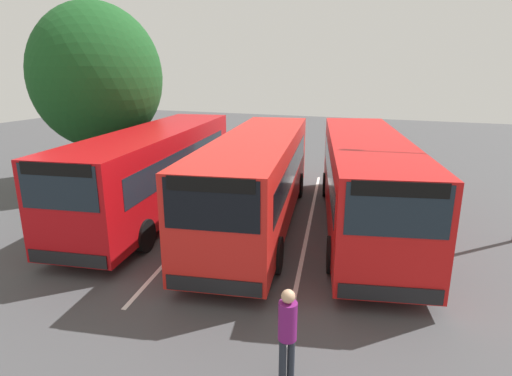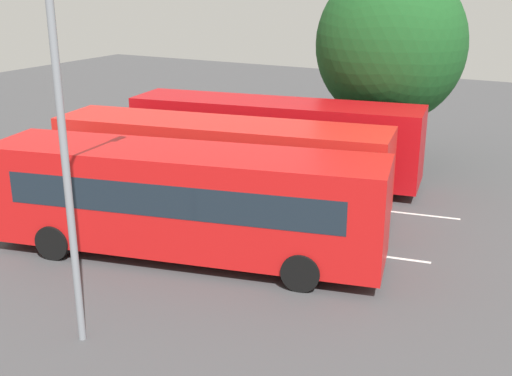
{
  "view_description": "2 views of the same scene",
  "coord_description": "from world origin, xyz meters",
  "px_view_note": "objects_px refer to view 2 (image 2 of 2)",
  "views": [
    {
      "loc": [
        13.47,
        5.08,
        5.28
      ],
      "look_at": [
        0.01,
        -0.07,
        1.16
      ],
      "focal_mm": 29.45,
      "sensor_mm": 36.0,
      "label": 1
    },
    {
      "loc": [
        -10.2,
        17.23,
        7.57
      ],
      "look_at": [
        -0.97,
        0.38,
        1.17
      ],
      "focal_mm": 44.77,
      "sensor_mm": 36.0,
      "label": 2
    }
  ],
  "objects_px": {
    "street_lamp": "(71,132)",
    "bus_center_left": "(220,163)",
    "bus_center_right": "(184,199)",
    "depot_tree": "(390,45)",
    "bus_far_left": "(273,137)"
  },
  "relations": [
    {
      "from": "street_lamp",
      "to": "depot_tree",
      "type": "bearing_deg",
      "value": -11.22
    },
    {
      "from": "bus_center_left",
      "to": "depot_tree",
      "type": "xyz_separation_m",
      "value": [
        -2.79,
        -8.78,
        3.18
      ]
    },
    {
      "from": "street_lamp",
      "to": "depot_tree",
      "type": "relative_size",
      "value": 0.98
    },
    {
      "from": "street_lamp",
      "to": "bus_center_left",
      "type": "bearing_deg",
      "value": 3.8
    },
    {
      "from": "bus_center_right",
      "to": "street_lamp",
      "type": "height_order",
      "value": "street_lamp"
    },
    {
      "from": "bus_center_right",
      "to": "bus_center_left",
      "type": "bearing_deg",
      "value": -87.05
    },
    {
      "from": "bus_center_left",
      "to": "bus_center_right",
      "type": "relative_size",
      "value": 1.0
    },
    {
      "from": "bus_center_left",
      "to": "bus_center_right",
      "type": "height_order",
      "value": "same"
    },
    {
      "from": "street_lamp",
      "to": "depot_tree",
      "type": "distance_m",
      "value": 16.74
    },
    {
      "from": "bus_center_left",
      "to": "bus_center_right",
      "type": "bearing_deg",
      "value": 95.63
    },
    {
      "from": "street_lamp",
      "to": "bus_far_left",
      "type": "bearing_deg",
      "value": 0.69
    },
    {
      "from": "bus_far_left",
      "to": "depot_tree",
      "type": "relative_size",
      "value": 1.39
    },
    {
      "from": "depot_tree",
      "to": "bus_center_left",
      "type": "bearing_deg",
      "value": 72.34
    },
    {
      "from": "bus_center_left",
      "to": "street_lamp",
      "type": "xyz_separation_m",
      "value": [
        -1.46,
        7.91,
        2.88
      ]
    },
    {
      "from": "bus_center_left",
      "to": "street_lamp",
      "type": "bearing_deg",
      "value": 90.05
    }
  ]
}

